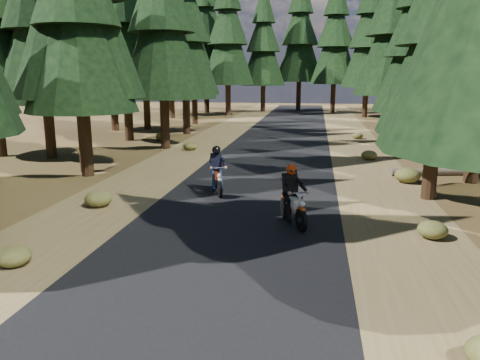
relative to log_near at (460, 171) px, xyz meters
name	(u,v)px	position (x,y,z in m)	size (l,w,h in m)	color
ground	(231,232)	(-8.25, -8.74, -0.16)	(120.00, 120.00, 0.00)	#432C17
road	(255,188)	(-8.25, -3.74, -0.15)	(6.00, 100.00, 0.01)	black
shoulder_l	(138,184)	(-12.85, -3.74, -0.16)	(3.20, 100.00, 0.01)	brown
shoulder_r	(382,193)	(-3.65, -3.74, -0.16)	(3.20, 100.00, 0.01)	brown
pine_forest	(286,18)	(-8.27, 12.30, 7.73)	(34.59, 55.08, 16.32)	black
log_near	(460,171)	(0.00, 0.00, 0.00)	(0.32, 0.32, 5.89)	#4C4233
understory_shrubs	(293,171)	(-6.94, -1.48, 0.09)	(14.82, 29.53, 0.59)	#474C1E
rider_lead	(293,205)	(-6.64, -7.89, 0.42)	(1.32, 1.99, 1.72)	silver
rider_follow	(217,178)	(-9.48, -4.70, 0.41)	(1.18, 1.97, 1.68)	maroon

